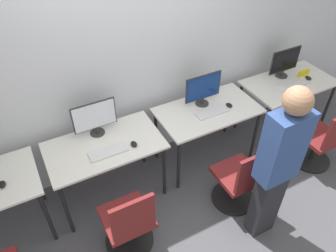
{
  "coord_description": "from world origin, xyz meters",
  "views": [
    {
      "loc": [
        -1.16,
        -2.06,
        3.02
      ],
      "look_at": [
        0.0,
        0.13,
        0.91
      ],
      "focal_mm": 35.0,
      "sensor_mm": 36.0,
      "label": 1
    }
  ],
  "objects_px": {
    "monitor_left": "(95,118)",
    "office_chair_far_right": "(321,142)",
    "mouse_far_left": "(2,184)",
    "keyboard_far_right": "(295,84)",
    "office_chair_left": "(129,225)",
    "mouse_right": "(229,105)",
    "keyboard_left": "(108,152)",
    "keyboard_right": "(211,112)",
    "monitor_right": "(203,89)",
    "mouse_left": "(134,144)",
    "mouse_far_right": "(308,78)",
    "person_right": "(278,164)",
    "office_chair_right": "(240,181)",
    "monitor_far_right": "(285,62)"
  },
  "relations": [
    {
      "from": "monitor_left",
      "to": "office_chair_far_right",
      "type": "xyz_separation_m",
      "value": [
        2.4,
        -0.94,
        -0.61
      ]
    },
    {
      "from": "mouse_far_left",
      "to": "office_chair_far_right",
      "type": "height_order",
      "value": "office_chair_far_right"
    },
    {
      "from": "keyboard_far_right",
      "to": "office_chair_far_right",
      "type": "bearing_deg",
      "value": -96.89
    },
    {
      "from": "office_chair_left",
      "to": "office_chair_far_right",
      "type": "distance_m",
      "value": 2.45
    },
    {
      "from": "mouse_right",
      "to": "office_chair_far_right",
      "type": "bearing_deg",
      "value": -36.48
    },
    {
      "from": "keyboard_far_right",
      "to": "office_chair_far_right",
      "type": "relative_size",
      "value": 0.43
    },
    {
      "from": "keyboard_left",
      "to": "keyboard_right",
      "type": "relative_size",
      "value": 1.0
    },
    {
      "from": "monitor_left",
      "to": "office_chair_left",
      "type": "distance_m",
      "value": 1.1
    },
    {
      "from": "monitor_right",
      "to": "keyboard_far_right",
      "type": "distance_m",
      "value": 1.27
    },
    {
      "from": "monitor_left",
      "to": "mouse_right",
      "type": "height_order",
      "value": "monitor_left"
    },
    {
      "from": "mouse_left",
      "to": "keyboard_far_right",
      "type": "height_order",
      "value": "mouse_left"
    },
    {
      "from": "mouse_far_left",
      "to": "keyboard_left",
      "type": "xyz_separation_m",
      "value": [
        0.96,
        -0.05,
        -0.01
      ]
    },
    {
      "from": "mouse_far_right",
      "to": "person_right",
      "type": "bearing_deg",
      "value": -145.07
    },
    {
      "from": "mouse_right",
      "to": "office_chair_far_right",
      "type": "xyz_separation_m",
      "value": [
        0.91,
        -0.67,
        -0.42
      ]
    },
    {
      "from": "mouse_far_left",
      "to": "person_right",
      "type": "distance_m",
      "value": 2.4
    },
    {
      "from": "keyboard_left",
      "to": "mouse_right",
      "type": "distance_m",
      "value": 1.49
    },
    {
      "from": "monitor_right",
      "to": "person_right",
      "type": "height_order",
      "value": "person_right"
    },
    {
      "from": "mouse_left",
      "to": "person_right",
      "type": "relative_size",
      "value": 0.05
    },
    {
      "from": "keyboard_left",
      "to": "mouse_left",
      "type": "height_order",
      "value": "mouse_left"
    },
    {
      "from": "office_chair_right",
      "to": "person_right",
      "type": "relative_size",
      "value": 0.5
    },
    {
      "from": "mouse_left",
      "to": "office_chair_right",
      "type": "xyz_separation_m",
      "value": [
        0.91,
        -0.62,
        -0.42
      ]
    },
    {
      "from": "monitor_right",
      "to": "mouse_far_right",
      "type": "relative_size",
      "value": 4.99
    },
    {
      "from": "keyboard_far_right",
      "to": "office_chair_far_right",
      "type": "height_order",
      "value": "office_chair_far_right"
    },
    {
      "from": "keyboard_far_right",
      "to": "mouse_left",
      "type": "bearing_deg",
      "value": -178.4
    },
    {
      "from": "mouse_left",
      "to": "office_chair_left",
      "type": "height_order",
      "value": "office_chair_left"
    },
    {
      "from": "keyboard_right",
      "to": "office_chair_right",
      "type": "relative_size",
      "value": 0.43
    },
    {
      "from": "office_chair_left",
      "to": "person_right",
      "type": "bearing_deg",
      "value": -18.92
    },
    {
      "from": "keyboard_right",
      "to": "mouse_far_left",
      "type": "bearing_deg",
      "value": -179.77
    },
    {
      "from": "monitor_left",
      "to": "mouse_left",
      "type": "bearing_deg",
      "value": -53.04
    },
    {
      "from": "monitor_left",
      "to": "person_right",
      "type": "height_order",
      "value": "person_right"
    },
    {
      "from": "mouse_left",
      "to": "office_chair_left",
      "type": "xyz_separation_m",
      "value": [
        -0.32,
        -0.56,
        -0.42
      ]
    },
    {
      "from": "office_chair_left",
      "to": "keyboard_far_right",
      "type": "xyz_separation_m",
      "value": [
        2.53,
        0.62,
        0.42
      ]
    },
    {
      "from": "mouse_far_right",
      "to": "office_chair_far_right",
      "type": "bearing_deg",
      "value": -116.26
    },
    {
      "from": "mouse_far_left",
      "to": "keyboard_left",
      "type": "relative_size",
      "value": 0.24
    },
    {
      "from": "office_chair_right",
      "to": "office_chair_far_right",
      "type": "xyz_separation_m",
      "value": [
        1.22,
        0.03,
        0.0
      ]
    },
    {
      "from": "keyboard_right",
      "to": "mouse_far_right",
      "type": "height_order",
      "value": "mouse_far_right"
    },
    {
      "from": "monitor_far_right",
      "to": "keyboard_far_right",
      "type": "bearing_deg",
      "value": -90.0
    },
    {
      "from": "mouse_far_left",
      "to": "monitor_far_right",
      "type": "distance_m",
      "value": 3.45
    },
    {
      "from": "monitor_far_right",
      "to": "keyboard_far_right",
      "type": "relative_size",
      "value": 1.2
    },
    {
      "from": "mouse_far_left",
      "to": "office_chair_far_right",
      "type": "relative_size",
      "value": 0.1
    },
    {
      "from": "monitor_far_right",
      "to": "mouse_far_right",
      "type": "bearing_deg",
      "value": -40.0
    },
    {
      "from": "office_chair_left",
      "to": "mouse_right",
      "type": "height_order",
      "value": "office_chair_left"
    },
    {
      "from": "office_chair_right",
      "to": "mouse_far_right",
      "type": "relative_size",
      "value": 9.66
    },
    {
      "from": "mouse_left",
      "to": "mouse_far_right",
      "type": "xyz_separation_m",
      "value": [
        2.47,
        0.09,
        0.0
      ]
    },
    {
      "from": "mouse_left",
      "to": "person_right",
      "type": "bearing_deg",
      "value": -46.86
    },
    {
      "from": "mouse_far_left",
      "to": "mouse_left",
      "type": "relative_size",
      "value": 1.0
    },
    {
      "from": "monitor_left",
      "to": "office_chair_right",
      "type": "relative_size",
      "value": 0.52
    },
    {
      "from": "mouse_right",
      "to": "person_right",
      "type": "xyz_separation_m",
      "value": [
        -0.3,
        -1.07,
        0.18
      ]
    },
    {
      "from": "mouse_far_right",
      "to": "monitor_left",
      "type": "bearing_deg",
      "value": 174.58
    },
    {
      "from": "keyboard_left",
      "to": "keyboard_far_right",
      "type": "height_order",
      "value": "same"
    }
  ]
}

